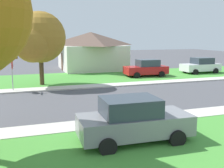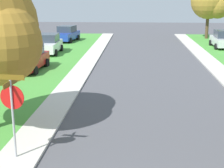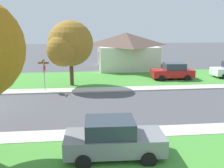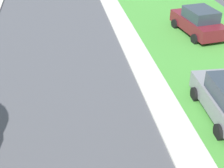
{
  "view_description": "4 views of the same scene",
  "coord_description": "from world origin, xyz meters",
  "px_view_note": "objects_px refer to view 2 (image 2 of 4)",
  "views": [
    {
      "loc": [
        16.12,
        5.63,
        4.02
      ],
      "look_at": [
        2.08,
        10.36,
        1.4
      ],
      "focal_mm": 42.97,
      "sensor_mm": 36.0,
      "label": 1
    },
    {
      "loc": [
        -1.04,
        -4.59,
        5.06
      ],
      "look_at": [
        -2.01,
        9.16,
        1.4
      ],
      "focal_mm": 54.04,
      "sensor_mm": 36.0,
      "label": 2
    },
    {
      "loc": [
        17.28,
        8.41,
        5.74
      ],
      "look_at": [
        -1.04,
        10.35,
        1.4
      ],
      "focal_mm": 41.15,
      "sensor_mm": 36.0,
      "label": 3
    },
    {
      "loc": [
        0.49,
        -0.71,
        8.38
      ],
      "look_at": [
        2.38,
        10.68,
        1.4
      ],
      "focal_mm": 53.13,
      "sensor_mm": 36.0,
      "label": 4
    }
  ],
  "objects_px": {
    "car_silver_across_road": "(223,39)",
    "car_blue_far_down_street": "(67,34)",
    "car_white_kerbside_mid": "(48,44)",
    "tree_sidewalk_near": "(211,2)",
    "car_red_behind_trees": "(28,58)",
    "stop_sign_far_corner": "(12,103)"
  },
  "relations": [
    {
      "from": "car_silver_across_road",
      "to": "car_white_kerbside_mid",
      "type": "xyz_separation_m",
      "value": [
        -16.12,
        -4.37,
        0.0
      ]
    },
    {
      "from": "car_blue_far_down_street",
      "to": "tree_sidewalk_near",
      "type": "relative_size",
      "value": 0.7
    },
    {
      "from": "car_red_behind_trees",
      "to": "car_silver_across_road",
      "type": "relative_size",
      "value": 1.0
    },
    {
      "from": "car_silver_across_road",
      "to": "tree_sidewalk_near",
      "type": "bearing_deg",
      "value": 89.53
    },
    {
      "from": "tree_sidewalk_near",
      "to": "car_silver_across_road",
      "type": "bearing_deg",
      "value": -90.47
    },
    {
      "from": "car_blue_far_down_street",
      "to": "car_white_kerbside_mid",
      "type": "height_order",
      "value": "same"
    },
    {
      "from": "car_red_behind_trees",
      "to": "tree_sidewalk_near",
      "type": "distance_m",
      "value": 24.29
    },
    {
      "from": "stop_sign_far_corner",
      "to": "car_white_kerbside_mid",
      "type": "xyz_separation_m",
      "value": [
        -3.93,
        19.43,
        -1.01
      ]
    },
    {
      "from": "stop_sign_far_corner",
      "to": "car_silver_across_road",
      "type": "distance_m",
      "value": 26.76
    },
    {
      "from": "car_white_kerbside_mid",
      "to": "tree_sidewalk_near",
      "type": "distance_m",
      "value": 20.01
    },
    {
      "from": "car_blue_far_down_street",
      "to": "car_red_behind_trees",
      "type": "bearing_deg",
      "value": -88.67
    },
    {
      "from": "car_red_behind_trees",
      "to": "car_white_kerbside_mid",
      "type": "bearing_deg",
      "value": 93.04
    },
    {
      "from": "car_red_behind_trees",
      "to": "car_white_kerbside_mid",
      "type": "xyz_separation_m",
      "value": [
        -0.36,
        6.83,
        0.0
      ]
    },
    {
      "from": "car_silver_across_road",
      "to": "car_blue_far_down_street",
      "type": "bearing_deg",
      "value": 167.41
    },
    {
      "from": "car_blue_far_down_street",
      "to": "tree_sidewalk_near",
      "type": "distance_m",
      "value": 16.83
    },
    {
      "from": "car_blue_far_down_street",
      "to": "car_silver_across_road",
      "type": "height_order",
      "value": "same"
    },
    {
      "from": "car_blue_far_down_street",
      "to": "car_white_kerbside_mid",
      "type": "xyz_separation_m",
      "value": [
        -0.02,
        -7.96,
        0.0
      ]
    },
    {
      "from": "car_white_kerbside_mid",
      "to": "stop_sign_far_corner",
      "type": "bearing_deg",
      "value": -78.56
    },
    {
      "from": "tree_sidewalk_near",
      "to": "car_blue_far_down_street",
      "type": "bearing_deg",
      "value": -168.33
    },
    {
      "from": "car_silver_across_road",
      "to": "car_red_behind_trees",
      "type": "bearing_deg",
      "value": -144.6
    },
    {
      "from": "car_silver_across_road",
      "to": "tree_sidewalk_near",
      "type": "xyz_separation_m",
      "value": [
        0.06,
        6.93,
        3.35
      ]
    },
    {
      "from": "stop_sign_far_corner",
      "to": "tree_sidewalk_near",
      "type": "height_order",
      "value": "tree_sidewalk_near"
    }
  ]
}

